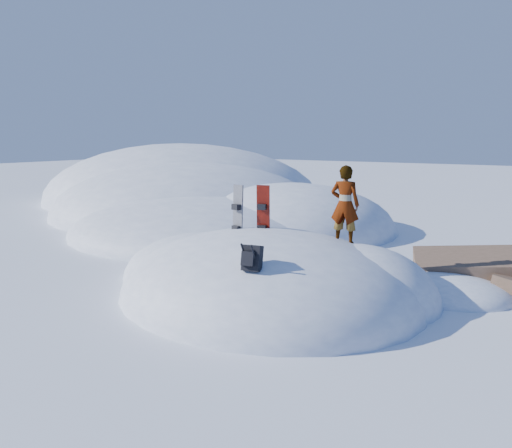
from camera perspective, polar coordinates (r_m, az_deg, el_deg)
The scene contains 9 objects.
ground at distance 11.33m, azimuth 1.27°, elevation -8.32°, with size 120.00×120.00×0.00m, color white.
snow_mound at distance 11.61m, azimuth 1.16°, elevation -7.87°, with size 8.00×6.00×3.00m.
snow_ridge at distance 25.14m, azimuth -7.35°, elevation 1.74°, with size 21.50×18.50×6.40m.
rock_outcrop at distance 12.84m, azimuth 23.10°, elevation -6.87°, with size 4.68×4.41×1.68m.
snowboard_red at distance 11.51m, azimuth 0.80°, elevation 0.47°, with size 0.32×0.23×1.65m.
snowboard_dark at distance 11.68m, azimuth -2.15°, elevation 0.44°, with size 0.33×0.24×1.70m.
backpack at distance 9.12m, azimuth -0.50°, elevation -3.92°, with size 0.41×0.47×0.56m.
gear_pile at distance 11.51m, azimuth -11.94°, elevation -7.62°, with size 0.94×0.73×0.24m.
person at distance 11.16m, azimuth 10.12°, elevation 2.18°, with size 0.64×0.42×1.75m, color slate.
Camera 1 is at (5.60, -9.19, 3.55)m, focal length 35.00 mm.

